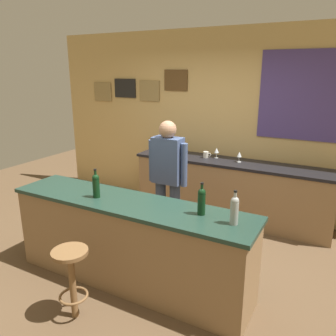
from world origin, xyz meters
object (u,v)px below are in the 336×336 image
wine_bottle_c (234,209)px  wine_glass_b (239,155)px  wine_glass_a (217,151)px  bar_stool (72,273)px  coffee_mug (206,155)px  bartender (168,176)px  wine_bottle_b (202,200)px  wine_bottle_a (96,185)px

wine_bottle_c → wine_glass_b: 2.14m
wine_bottle_c → wine_glass_a: size_ratio=1.97×
bar_stool → coffee_mug: bearing=87.4°
wine_glass_b → coffee_mug: size_ratio=1.24×
bartender → wine_bottle_b: bearing=-45.6°
bar_stool → wine_bottle_a: wine_bottle_a is taller
wine_bottle_b → wine_bottle_c: same height
bar_stool → wine_glass_b: bearing=76.9°
wine_bottle_b → wine_glass_b: bearing=97.5°
wine_bottle_a → wine_bottle_b: 1.13m
bar_stool → wine_glass_a: size_ratio=4.39×
bar_stool → wine_bottle_b: 1.32m
wine_bottle_c → wine_glass_a: wine_bottle_c is taller
bar_stool → wine_glass_b: (0.64, 2.76, 0.55)m
bartender → coffee_mug: bearing=89.7°
wine_bottle_b → coffee_mug: 2.16m
bartender → coffee_mug: bartender is taller
wine_bottle_c → wine_bottle_a: bearing=-177.2°
bar_stool → wine_glass_b: wine_glass_b is taller
bar_stool → wine_glass_a: bearing=84.6°
wine_bottle_c → coffee_mug: (-1.11, 2.06, -0.11)m
wine_bottle_b → bartender: bearing=134.4°
wine_bottle_a → wine_glass_b: (0.85, 2.13, -0.05)m
bar_stool → wine_bottle_a: size_ratio=2.22×
wine_glass_a → wine_bottle_b: bearing=-72.9°
wine_bottle_b → wine_bottle_a: bearing=-173.7°
wine_glass_b → wine_bottle_a: bearing=-111.9°
wine_bottle_b → wine_glass_a: size_ratio=1.97×
wine_bottle_c → wine_bottle_b: bearing=170.6°
wine_bottle_c → coffee_mug: bearing=118.2°
wine_bottle_b → wine_glass_a: (-0.64, 2.08, -0.05)m
bar_stool → wine_bottle_a: (-0.21, 0.63, 0.60)m
wine_bottle_b → wine_glass_a: wine_bottle_b is taller
wine_bottle_a → wine_glass_b: size_ratio=1.97×
wine_bottle_a → wine_glass_b: wine_bottle_a is taller
wine_bottle_a → wine_bottle_c: bearing=2.8°
wine_glass_b → coffee_mug: (-0.52, 0.01, -0.06)m
bar_stool → wine_bottle_a: bearing=108.4°
bartender → wine_bottle_a: bearing=-109.6°
wine_bottle_b → wine_glass_a: bearing=107.1°
coffee_mug → wine_bottle_a: bearing=-99.0°
bartender → wine_glass_b: 1.31m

